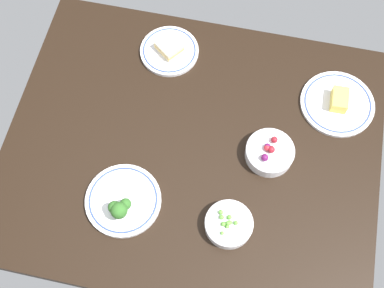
{
  "coord_description": "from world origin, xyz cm",
  "views": [
    {
      "loc": [
        -12.71,
        59.74,
        142.34
      ],
      "look_at": [
        0.0,
        0.0,
        6.0
      ],
      "focal_mm": 47.67,
      "sensor_mm": 36.0,
      "label": 1
    }
  ],
  "objects": [
    {
      "name": "bowl_berries",
      "position": [
        -22.65,
        -1.9,
        6.45
      ],
      "size": [
        14.27,
        14.27,
        6.12
      ],
      "color": "silver",
      "rests_on": "dining_table"
    },
    {
      "name": "bowl_peas",
      "position": [
        -14.86,
        21.54,
        6.14
      ],
      "size": [
        13.38,
        13.38,
        4.85
      ],
      "color": "silver",
      "rests_on": "dining_table"
    },
    {
      "name": "plate_broccoli",
      "position": [
        15.38,
        21.28,
        5.72
      ],
      "size": [
        21.5,
        21.5,
        8.17
      ],
      "color": "silver",
      "rests_on": "dining_table"
    },
    {
      "name": "dining_table",
      "position": [
        0.0,
        0.0,
        2.0
      ],
      "size": [
        110.82,
        91.21,
        4.0
      ],
      "primitive_type": "cube",
      "color": "black",
      "rests_on": "ground"
    },
    {
      "name": "plate_cheese",
      "position": [
        -40.79,
        -23.26,
        5.04
      ],
      "size": [
        22.76,
        22.76,
        5.02
      ],
      "color": "silver",
      "rests_on": "dining_table"
    },
    {
      "name": "plate_sandwich",
      "position": [
        14.11,
        -31.24,
        5.22
      ],
      "size": [
        18.88,
        18.88,
        4.48
      ],
      "color": "silver",
      "rests_on": "dining_table"
    }
  ]
}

